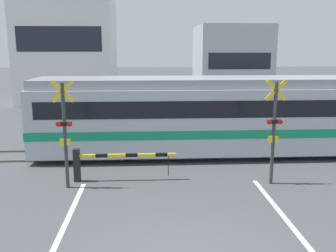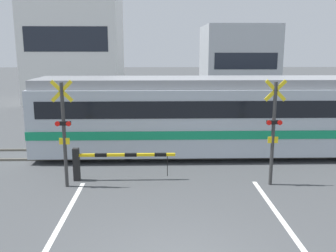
# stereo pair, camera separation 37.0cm
# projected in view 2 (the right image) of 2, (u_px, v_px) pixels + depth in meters

# --- Properties ---
(rail_track_near) EXTENTS (50.00, 0.10, 0.08)m
(rail_track_near) POSITION_uv_depth(u_px,v_px,m) (167.00, 159.00, 14.72)
(rail_track_near) COLOR #5B564C
(rail_track_near) RESTS_ON ground_plane
(rail_track_far) EXTENTS (50.00, 0.10, 0.08)m
(rail_track_far) POSITION_uv_depth(u_px,v_px,m) (166.00, 149.00, 16.13)
(rail_track_far) COLOR #5B564C
(rail_track_far) RESTS_ON ground_plane
(commuter_train) EXTENTS (19.48, 2.80, 3.15)m
(commuter_train) POSITION_uv_depth(u_px,v_px,m) (277.00, 114.00, 15.20)
(commuter_train) COLOR #ADB7C1
(commuter_train) RESTS_ON ground_plane
(crossing_barrier_near) EXTENTS (3.36, 0.20, 1.10)m
(crossing_barrier_near) POSITION_uv_depth(u_px,v_px,m) (101.00, 160.00, 12.30)
(crossing_barrier_near) COLOR black
(crossing_barrier_near) RESTS_ON ground_plane
(crossing_barrier_far) EXTENTS (3.36, 0.20, 1.10)m
(crossing_barrier_far) POSITION_uv_depth(u_px,v_px,m) (211.00, 123.00, 18.44)
(crossing_barrier_far) COLOR black
(crossing_barrier_far) RESTS_ON ground_plane
(crossing_signal_left) EXTENTS (0.68, 0.15, 3.37)m
(crossing_signal_left) POSITION_uv_depth(u_px,v_px,m) (64.00, 129.00, 11.49)
(crossing_signal_left) COLOR #333333
(crossing_signal_left) RESTS_ON ground_plane
(crossing_signal_right) EXTENTS (0.68, 0.15, 3.37)m
(crossing_signal_right) POSITION_uv_depth(u_px,v_px,m) (273.00, 128.00, 11.65)
(crossing_signal_right) COLOR #333333
(crossing_signal_right) RESTS_ON ground_plane
(building_left_of_street) EXTENTS (7.27, 6.17, 8.98)m
(building_left_of_street) POSITION_uv_depth(u_px,v_px,m) (75.00, 46.00, 30.20)
(building_left_of_street) COLOR white
(building_left_of_street) RESTS_ON ground_plane
(building_right_of_street) EXTENTS (5.61, 6.17, 6.09)m
(building_right_of_street) POSITION_uv_depth(u_px,v_px,m) (237.00, 64.00, 30.84)
(building_right_of_street) COLOR #B2B7BC
(building_right_of_street) RESTS_ON ground_plane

